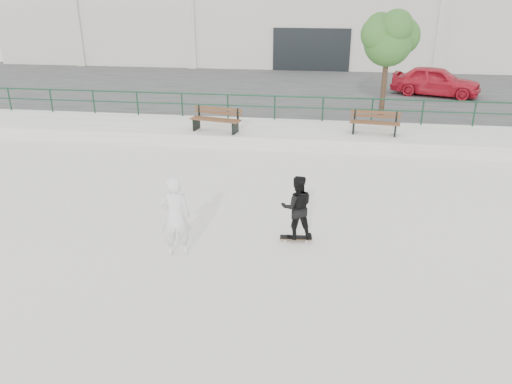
# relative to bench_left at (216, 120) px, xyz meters

# --- Properties ---
(ground) EXTENTS (120.00, 120.00, 0.00)m
(ground) POSITION_rel_bench_left_xyz_m (3.06, -8.72, -0.95)
(ground) COLOR silver
(ground) RESTS_ON ground
(ledge) EXTENTS (30.00, 3.00, 0.50)m
(ledge) POSITION_rel_bench_left_xyz_m (3.06, 0.78, -0.70)
(ledge) COLOR beige
(ledge) RESTS_ON ground
(parking_strip) EXTENTS (60.00, 14.00, 0.50)m
(parking_strip) POSITION_rel_bench_left_xyz_m (3.06, 9.28, -0.70)
(parking_strip) COLOR #363636
(parking_strip) RESTS_ON ground
(railing) EXTENTS (28.00, 0.06, 1.03)m
(railing) POSITION_rel_bench_left_xyz_m (3.06, 2.08, 0.29)
(railing) COLOR #163C27
(railing) RESTS_ON ledge
(commercial_building) EXTENTS (44.20, 16.33, 8.00)m
(commercial_building) POSITION_rel_bench_left_xyz_m (3.06, 23.27, 3.63)
(commercial_building) COLOR silver
(commercial_building) RESTS_ON ground
(bench_left) EXTENTS (2.05, 0.97, 0.91)m
(bench_left) POSITION_rel_bench_left_xyz_m (0.00, 0.00, 0.00)
(bench_left) COLOR brown
(bench_left) RESTS_ON ledge
(bench_right) EXTENTS (1.91, 0.74, 0.86)m
(bench_right) POSITION_rel_bench_left_xyz_m (6.05, 0.47, -0.03)
(bench_right) COLOR brown
(bench_right) RESTS_ON ledge
(tree) EXTENTS (2.48, 2.21, 4.41)m
(tree) POSITION_rel_bench_left_xyz_m (6.61, 3.43, 2.85)
(tree) COLOR #4E3727
(tree) RESTS_ON parking_strip
(red_car) EXTENTS (4.68, 3.02, 1.48)m
(red_car) POSITION_rel_bench_left_xyz_m (9.66, 8.15, 0.29)
(red_car) COLOR red
(red_car) RESTS_ON parking_strip
(skateboard) EXTENTS (0.79, 0.26, 0.09)m
(skateboard) POSITION_rel_bench_left_xyz_m (3.61, -7.63, -0.88)
(skateboard) COLOR black
(skateboard) RESTS_ON ground
(standing_skater) EXTENTS (0.87, 0.73, 1.59)m
(standing_skater) POSITION_rel_bench_left_xyz_m (3.61, -7.63, -0.06)
(standing_skater) COLOR black
(standing_skater) RESTS_ON skateboard
(seated_skater) EXTENTS (0.79, 0.62, 1.90)m
(seated_skater) POSITION_rel_bench_left_xyz_m (0.93, -8.65, -0.00)
(seated_skater) COLOR white
(seated_skater) RESTS_ON ground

